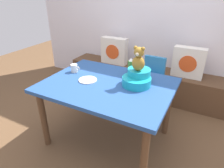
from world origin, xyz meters
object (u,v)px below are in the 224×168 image
object	(u,v)px
pillow_floral_right	(188,62)
infant_seat_teal	(137,78)
pillow_floral_left	(114,51)
dinner_plate_near	(88,80)
teddy_bear	(139,59)
dining_table	(108,91)
ketchup_bottle	(131,66)
coffee_mug	(74,68)
highchair	(151,78)

from	to	relation	value
pillow_floral_right	infant_seat_teal	bearing A→B (deg)	-107.96
pillow_floral_left	dinner_plate_near	distance (m)	1.31
pillow_floral_left	teddy_bear	xyz separation A→B (m)	(0.84, -1.11, 0.34)
dining_table	teddy_bear	world-z (taller)	teddy_bear
teddy_bear	dinner_plate_near	xyz separation A→B (m)	(-0.51, -0.16, -0.27)
pillow_floral_right	ketchup_bottle	size ratio (longest dim) A/B	2.38
coffee_mug	teddy_bear	bearing A→B (deg)	2.51
teddy_bear	ketchup_bottle	size ratio (longest dim) A/B	1.35
pillow_floral_left	infant_seat_teal	size ratio (longest dim) A/B	1.33
pillow_floral_right	coffee_mug	size ratio (longest dim) A/B	3.67
dining_table	ketchup_bottle	bearing A→B (deg)	74.73
teddy_bear	ketchup_bottle	bearing A→B (deg)	125.60
pillow_floral_right	teddy_bear	world-z (taller)	teddy_bear
coffee_mug	highchair	bearing A→B (deg)	44.76
pillow_floral_left	ketchup_bottle	xyz separation A→B (m)	(0.66, -0.86, 0.15)
pillow_floral_left	dining_table	bearing A→B (deg)	-65.84
teddy_bear	dinner_plate_near	world-z (taller)	teddy_bear
pillow_floral_left	pillow_floral_right	size ratio (longest dim) A/B	1.00
teddy_bear	ketchup_bottle	xyz separation A→B (m)	(-0.18, 0.25, -0.19)
pillow_floral_left	pillow_floral_right	distance (m)	1.20
highchair	ketchup_bottle	size ratio (longest dim) A/B	4.27
pillow_floral_left	pillow_floral_right	xyz separation A→B (m)	(1.20, 0.00, 0.00)
highchair	teddy_bear	bearing A→B (deg)	-85.82
highchair	coffee_mug	distance (m)	1.07
teddy_bear	pillow_floral_right	bearing A→B (deg)	72.04
pillow_floral_left	pillow_floral_right	world-z (taller)	same
dinner_plate_near	ketchup_bottle	bearing A→B (deg)	51.18
pillow_floral_right	highchair	xyz separation A→B (m)	(-0.41, -0.42, -0.16)
teddy_bear	dining_table	bearing A→B (deg)	-156.13
pillow_floral_right	dining_table	xyz separation A→B (m)	(-0.64, -1.24, -0.03)
dining_table	teddy_bear	xyz separation A→B (m)	(0.28, 0.13, 0.37)
infant_seat_teal	coffee_mug	distance (m)	0.79
teddy_bear	coffee_mug	bearing A→B (deg)	-177.49
dining_table	pillow_floral_left	bearing A→B (deg)	114.16
dining_table	dinner_plate_near	xyz separation A→B (m)	(-0.23, -0.03, 0.10)
pillow_floral_right	coffee_mug	bearing A→B (deg)	-135.03
dining_table	pillow_floral_right	bearing A→B (deg)	62.51
dining_table	dinner_plate_near	distance (m)	0.25
infant_seat_teal	dinner_plate_near	size ratio (longest dim) A/B	1.65
highchair	dinner_plate_near	xyz separation A→B (m)	(-0.46, -0.86, 0.22)
pillow_floral_left	ketchup_bottle	distance (m)	1.09
pillow_floral_right	pillow_floral_left	bearing A→B (deg)	180.00
dining_table	highchair	world-z (taller)	highchair
dining_table	coffee_mug	xyz separation A→B (m)	(-0.50, 0.09, 0.14)
ketchup_bottle	pillow_floral_left	bearing A→B (deg)	127.43
highchair	dinner_plate_near	size ratio (longest dim) A/B	3.95
infant_seat_teal	pillow_floral_right	bearing A→B (deg)	72.04
pillow_floral_right	highchair	distance (m)	0.61
pillow_floral_left	dinner_plate_near	world-z (taller)	pillow_floral_left
dining_table	infant_seat_teal	size ratio (longest dim) A/B	4.09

